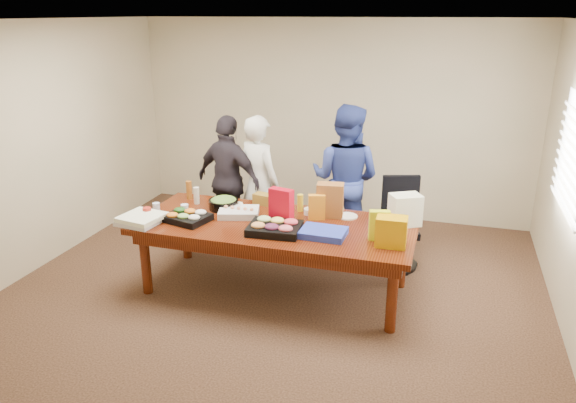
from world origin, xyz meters
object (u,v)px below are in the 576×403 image
(conference_table, at_px, (275,257))
(office_chair, at_px, (397,227))
(salad_bowl, at_px, (224,204))
(person_right, at_px, (345,179))
(sheet_cake, at_px, (239,212))
(person_center, at_px, (259,182))

(conference_table, distance_m, office_chair, 1.46)
(salad_bowl, bearing_deg, person_right, 41.90)
(conference_table, height_order, person_right, person_right)
(conference_table, bearing_deg, sheet_cake, 168.21)
(person_center, distance_m, salad_bowl, 0.81)
(office_chair, height_order, sheet_cake, office_chair)
(office_chair, xyz_separation_m, sheet_cake, (-1.56, -0.81, 0.29))
(person_right, bearing_deg, person_center, 21.33)
(office_chair, height_order, salad_bowl, office_chair)
(office_chair, xyz_separation_m, person_right, (-0.67, 0.35, 0.39))
(person_right, relative_size, salad_bowl, 5.54)
(office_chair, distance_m, salad_bowl, 1.94)
(conference_table, distance_m, salad_bowl, 0.82)
(conference_table, height_order, office_chair, office_chair)
(conference_table, xyz_separation_m, salad_bowl, (-0.66, 0.24, 0.43))
(sheet_cake, bearing_deg, person_right, 36.20)
(person_center, relative_size, person_right, 0.92)
(conference_table, height_order, person_center, person_center)
(person_right, xyz_separation_m, sheet_cake, (-0.89, -1.16, -0.10))
(conference_table, xyz_separation_m, person_right, (0.47, 1.25, 0.51))
(person_right, bearing_deg, sheet_cake, 62.07)
(office_chair, bearing_deg, sheet_cake, -170.55)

